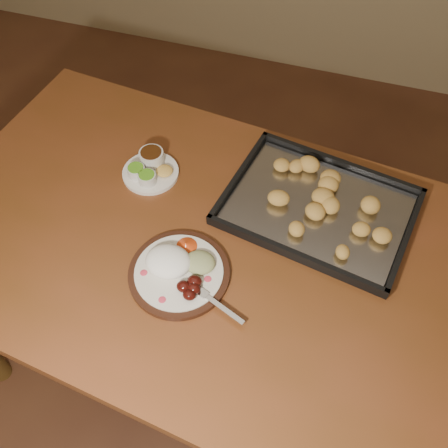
% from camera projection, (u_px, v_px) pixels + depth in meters
% --- Properties ---
extents(ground, '(4.00, 4.00, 0.00)m').
position_uv_depth(ground, '(137.00, 382.00, 1.82)').
color(ground, brown).
rests_on(ground, ground).
extents(dining_table, '(1.59, 1.07, 0.75)m').
position_uv_depth(dining_table, '(209.00, 262.00, 1.35)').
color(dining_table, brown).
rests_on(dining_table, ground).
extents(dinner_plate, '(0.31, 0.25, 0.06)m').
position_uv_depth(dinner_plate, '(179.00, 269.00, 1.21)').
color(dinner_plate, black).
rests_on(dinner_plate, dining_table).
extents(condiment_saucer, '(0.16, 0.16, 0.05)m').
position_uv_depth(condiment_saucer, '(150.00, 168.00, 1.40)').
color(condiment_saucer, silver).
rests_on(condiment_saucer, dining_table).
extents(baking_tray, '(0.54, 0.44, 0.05)m').
position_uv_depth(baking_tray, '(318.00, 206.00, 1.32)').
color(baking_tray, black).
rests_on(baking_tray, dining_table).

